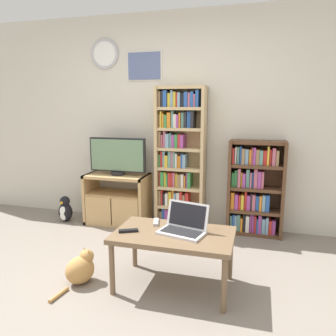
{
  "coord_description": "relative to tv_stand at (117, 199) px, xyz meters",
  "views": [
    {
      "loc": [
        1.02,
        -2.01,
        1.5
      ],
      "look_at": [
        0.15,
        1.07,
        0.88
      ],
      "focal_mm": 35.0,
      "sensor_mm": 36.0,
      "label": 1
    }
  ],
  "objects": [
    {
      "name": "remote_far_from_laptop",
      "position": [
        0.71,
        -1.35,
        0.16
      ],
      "size": [
        0.16,
        0.11,
        0.02
      ],
      "rotation": [
        0.0,
        0.0,
        2.02
      ],
      "color": "black",
      "rests_on": "coffee_table"
    },
    {
      "name": "tv_stand",
      "position": [
        0.0,
        0.0,
        0.0
      ],
      "size": [
        0.79,
        0.43,
        0.64
      ],
      "color": "tan",
      "rests_on": "ground_plane"
    },
    {
      "name": "wall_back",
      "position": [
        0.69,
        0.28,
        0.99
      ],
      "size": [
        7.04,
        0.09,
        2.6
      ],
      "color": "beige",
      "rests_on": "ground_plane"
    },
    {
      "name": "coffee_table",
      "position": [
        1.08,
        -1.27,
        0.1
      ],
      "size": [
        0.97,
        0.58,
        0.47
      ],
      "color": "brown",
      "rests_on": "ground_plane"
    },
    {
      "name": "laptop",
      "position": [
        1.15,
        -1.23,
        0.21
      ],
      "size": [
        0.42,
        0.33,
        0.23
      ],
      "rotation": [
        0.0,
        0.0,
        -0.24
      ],
      "color": "silver",
      "rests_on": "coffee_table"
    },
    {
      "name": "bookshelf_tall",
      "position": [
        0.77,
        0.13,
        0.54
      ],
      "size": [
        0.6,
        0.25,
        1.72
      ],
      "color": "tan",
      "rests_on": "ground_plane"
    },
    {
      "name": "ground_plane",
      "position": [
        0.7,
        -1.7,
        -0.32
      ],
      "size": [
        18.0,
        18.0,
        0.0
      ],
      "primitive_type": "plane",
      "color": "gray"
    },
    {
      "name": "cat",
      "position": [
        0.3,
        -1.42,
        -0.19
      ],
      "size": [
        0.31,
        0.5,
        0.29
      ],
      "rotation": [
        0.0,
        0.0,
        -0.51
      ],
      "color": "#B78447",
      "rests_on": "ground_plane"
    },
    {
      "name": "television",
      "position": [
        0.02,
        0.01,
        0.55
      ],
      "size": [
        0.73,
        0.18,
        0.46
      ],
      "color": "black",
      "rests_on": "tv_stand"
    },
    {
      "name": "penguin_figurine",
      "position": [
        -0.68,
        -0.14,
        -0.17
      ],
      "size": [
        0.18,
        0.16,
        0.34
      ],
      "color": "black",
      "rests_on": "ground_plane"
    },
    {
      "name": "bookshelf_short",
      "position": [
        1.68,
        0.12,
        0.22
      ],
      "size": [
        0.63,
        0.26,
        1.11
      ],
      "color": "brown",
      "rests_on": "ground_plane"
    },
    {
      "name": "remote_near_laptop",
      "position": [
        0.87,
        -1.09,
        0.16
      ],
      "size": [
        0.09,
        0.17,
        0.02
      ],
      "rotation": [
        0.0,
        0.0,
        3.42
      ],
      "color": "#99999E",
      "rests_on": "coffee_table"
    }
  ]
}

